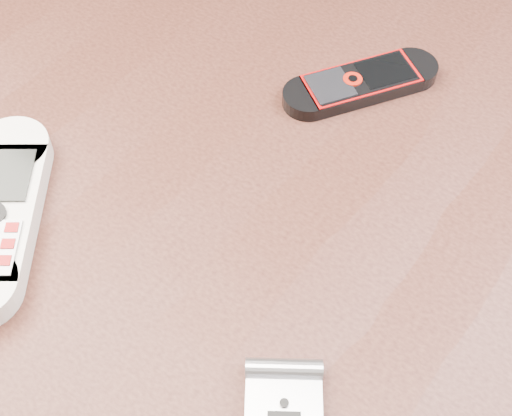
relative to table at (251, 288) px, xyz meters
The scene contains 2 objects.
table is the anchor object (origin of this frame).
nokia_black_red 0.19m from the table, 89.65° to the left, with size 0.04×0.13×0.01m, color black.
Camera 1 is at (0.17, -0.23, 1.16)m, focal length 50.00 mm.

